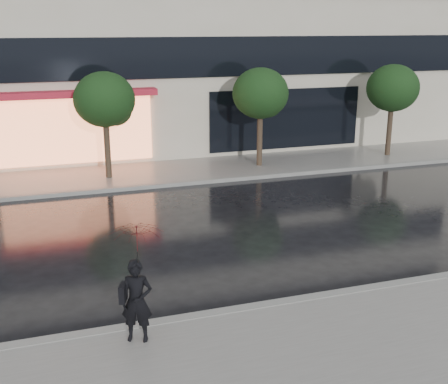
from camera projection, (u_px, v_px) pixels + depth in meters
name	position (u px, v px, depth m)	size (l,w,h in m)	color
ground	(299.00, 281.00, 12.68)	(120.00, 120.00, 0.00)	black
sidewalk_near	(381.00, 356.00, 9.71)	(60.00, 4.50, 0.12)	slate
sidewalk_far	(186.00, 171.00, 21.99)	(60.00, 3.50, 0.12)	slate
curb_near	(320.00, 298.00, 11.75)	(60.00, 0.25, 0.14)	gray
curb_far	(198.00, 182.00, 20.40)	(60.00, 0.25, 0.14)	gray
tree_mid_west	(106.00, 101.00, 20.09)	(2.20, 2.20, 3.99)	#33261C
tree_mid_east	(262.00, 95.00, 21.89)	(2.20, 2.20, 3.99)	#33261C
tree_far_east	(393.00, 90.00, 23.69)	(2.20, 2.20, 3.99)	#33261C
pedestrian_with_umbrella	(137.00, 265.00, 9.69)	(1.17, 1.18, 2.21)	black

